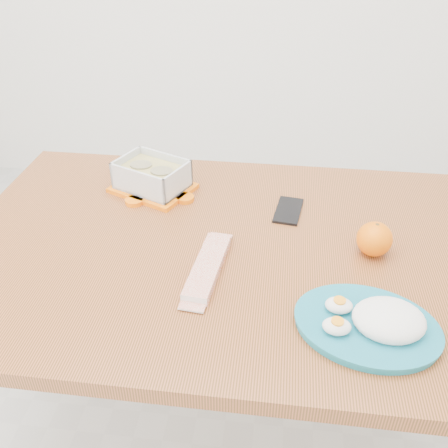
# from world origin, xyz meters

# --- Properties ---
(ground) EXTENTS (3.50, 3.50, 0.00)m
(ground) POSITION_xyz_m (0.00, 0.00, 0.00)
(ground) COLOR #B7B7B2
(ground) RESTS_ON ground
(dining_table) EXTENTS (1.36, 0.91, 0.75)m
(dining_table) POSITION_xyz_m (0.09, 0.08, 0.67)
(dining_table) COLOR #A95430
(dining_table) RESTS_ON ground
(food_container) EXTENTS (0.27, 0.24, 0.09)m
(food_container) POSITION_xyz_m (-0.14, 0.32, 0.80)
(food_container) COLOR orange
(food_container) RESTS_ON dining_table
(orange_fruit) EXTENTS (0.08, 0.08, 0.08)m
(orange_fruit) POSITION_xyz_m (0.46, 0.09, 0.79)
(orange_fruit) COLOR orange
(orange_fruit) RESTS_ON dining_table
(rice_plate) EXTENTS (0.34, 0.34, 0.08)m
(rice_plate) POSITION_xyz_m (0.43, -0.18, 0.78)
(rice_plate) COLOR #187288
(rice_plate) RESTS_ON dining_table
(candy_bar) EXTENTS (0.08, 0.24, 0.02)m
(candy_bar) POSITION_xyz_m (0.07, -0.03, 0.76)
(candy_bar) COLOR red
(candy_bar) RESTS_ON dining_table
(smartphone) EXTENTS (0.09, 0.14, 0.01)m
(smartphone) POSITION_xyz_m (0.25, 0.25, 0.75)
(smartphone) COLOR black
(smartphone) RESTS_ON dining_table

